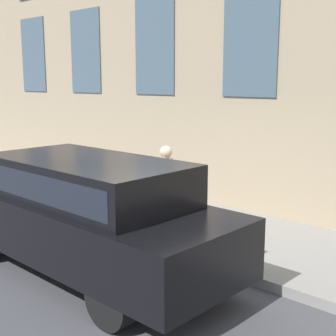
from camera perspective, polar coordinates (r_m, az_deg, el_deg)
ground_plane at (r=7.84m, az=-1.95°, el=-10.13°), size 80.00×80.00×0.00m
sidewalk at (r=8.78m, az=4.39°, el=-7.36°), size 2.72×60.00×0.15m
building_facade at (r=9.66m, az=10.62°, el=17.43°), size 0.33×40.00×7.89m
fire_hydrant at (r=8.26m, az=0.26°, el=-5.03°), size 0.38×0.48×0.78m
person at (r=8.61m, az=-0.25°, el=-1.12°), size 0.35×0.23×1.46m
parked_truck_black_near at (r=6.85m, az=-10.16°, el=-4.83°), size 1.80×4.98×1.70m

